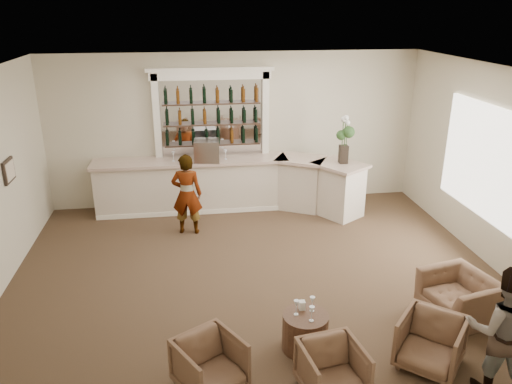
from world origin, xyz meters
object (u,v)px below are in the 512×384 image
armchair_center (332,371)px  armchair_right (430,343)px  flower_vase (344,137)px  guest (501,331)px  cocktail_table (305,332)px  armchair_left (210,364)px  espresso_machine (207,151)px  bar_counter (231,185)px  sommelier (187,194)px  armchair_far (459,296)px

armchair_center → armchair_right: size_ratio=0.95×
armchair_right → flower_vase: flower_vase is taller
guest → cocktail_table: bearing=-2.1°
guest → armchair_right: 0.85m
armchair_center → flower_vase: size_ratio=0.70×
armchair_center → armchair_right: bearing=3.8°
cocktail_table → armchair_left: bearing=-156.7°
espresso_machine → flower_vase: bearing=-6.8°
espresso_machine → flower_vase: flower_vase is taller
guest → espresso_machine: size_ratio=3.07×
armchair_left → espresso_machine: (0.26, 5.31, 1.04)m
armchair_left → flower_vase: (3.03, 4.79, 1.38)m
bar_counter → sommelier: 1.42m
flower_vase → armchair_far: bearing=-81.6°
armchair_left → armchair_far: bearing=-15.8°
sommelier → armchair_center: (1.56, -4.62, -0.48)m
guest → armchair_center: guest is taller
bar_counter → guest: (2.49, -5.83, 0.22)m
espresso_machine → flower_vase: size_ratio=0.52×
bar_counter → armchair_right: (1.94, -5.37, -0.24)m
cocktail_table → guest: bearing=-26.9°
bar_counter → armchair_left: (-0.75, -5.37, -0.25)m
bar_counter → sommelier: (-0.94, -1.04, 0.22)m
armchair_left → flower_vase: bearing=27.1°
armchair_left → armchair_far: armchair_left is taller
sommelier → armchair_left: (0.19, -4.32, -0.47)m
bar_counter → cocktail_table: bearing=-84.0°
espresso_machine → guest: bearing=-58.8°
cocktail_table → armchair_far: 2.37m
espresso_machine → flower_vase: 2.84m
guest → flower_vase: bearing=-62.9°
bar_counter → flower_vase: bearing=-14.2°
espresso_machine → sommelier: bearing=-110.4°
guest → armchair_right: size_ratio=2.14×
cocktail_table → espresso_machine: (-1.00, 4.77, 1.12)m
armchair_left → armchair_far: 3.72m
cocktail_table → sommelier: 4.08m
cocktail_table → armchair_far: bearing=9.8°
guest → armchair_center: (-1.87, 0.17, -0.47)m
guest → flower_vase: (-0.21, 5.26, 0.91)m
armchair_right → espresso_machine: espresso_machine is taller
flower_vase → guest: bearing=-87.7°
bar_counter → espresso_machine: espresso_machine is taller
bar_counter → armchair_center: (0.62, -5.66, -0.26)m
cocktail_table → flower_vase: flower_vase is taller
sommelier → espresso_machine: size_ratio=3.09×
bar_counter → sommelier: bearing=-131.9°
espresso_machine → armchair_center: bearing=-74.9°
espresso_machine → flower_vase: (2.77, -0.52, 0.33)m
sommelier → cocktail_table: bearing=119.1°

